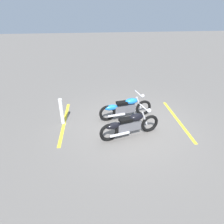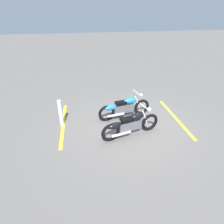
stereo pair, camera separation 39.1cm
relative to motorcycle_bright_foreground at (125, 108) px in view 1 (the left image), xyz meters
The scene contains 6 objects.
ground_plane 0.80m from the motorcycle_bright_foreground, 105.93° to the left, with size 60.00×60.00×0.00m, color #66605B.
motorcycle_bright_foreground is the anchor object (origin of this frame).
motorcycle_dark_foreground 1.28m from the motorcycle_bright_foreground, 86.11° to the left, with size 2.19×0.80×1.04m.
bollard_post 2.46m from the motorcycle_bright_foreground, ahead, with size 0.14×0.14×1.04m, color white.
parking_stripe_near 2.20m from the motorcycle_bright_foreground, 168.82° to the left, with size 3.20×0.12×0.01m, color yellow.
parking_stripe_mid 2.47m from the motorcycle_bright_foreground, ahead, with size 3.20×0.12×0.01m, color yellow.
Camera 1 is at (1.51, 6.13, 4.05)m, focal length 30.97 mm.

